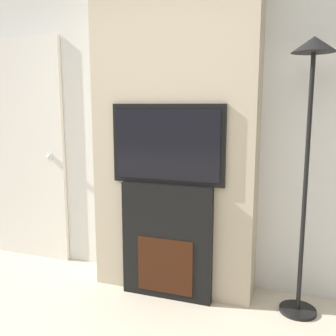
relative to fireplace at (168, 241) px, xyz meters
The scene contains 6 objects.
wall_back 0.98m from the fireplace, 90.00° to the left, with size 6.00×0.06×2.70m.
chimney_breast 0.93m from the fireplace, 90.00° to the left, with size 1.26×0.34×2.70m.
fireplace is the anchor object (origin of this frame).
television 0.74m from the fireplace, 90.00° to the right, with size 0.86×0.07×0.59m.
floor_lamp 1.39m from the fireplace, ahead, with size 0.28×0.28×1.89m.
entry_door 1.67m from the fireplace, 168.42° to the left, with size 0.82×0.09×2.07m.
Camera 1 is at (0.89, -0.91, 1.46)m, focal length 40.00 mm.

